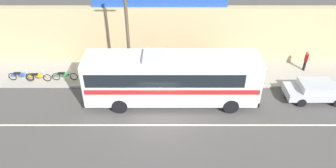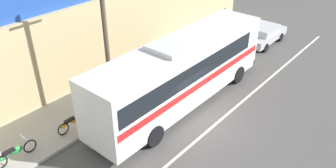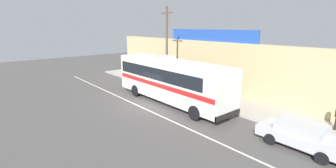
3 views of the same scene
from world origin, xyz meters
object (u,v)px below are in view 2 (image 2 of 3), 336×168
at_px(intercity_bus, 181,70).
at_px(motorcycle_red, 14,152).
at_px(parked_car, 263,34).
at_px(pedestrian_far_right, 161,49).
at_px(pedestrian_near_shop, 224,16).
at_px(utility_pole, 106,38).
at_px(motorcycle_orange, 74,121).

bearing_deg(intercity_bus, motorcycle_red, 162.55).
bearing_deg(motorcycle_red, parked_car, -6.91).
distance_m(motorcycle_red, pedestrian_far_right, 10.96).
bearing_deg(motorcycle_red, intercity_bus, -17.45).
distance_m(intercity_bus, pedestrian_far_right, 4.85).
height_order(parked_car, pedestrian_near_shop, pedestrian_near_shop).
bearing_deg(utility_pole, pedestrian_near_shop, 8.01).
xyz_separation_m(intercity_bus, pedestrian_near_shop, (10.74, 4.03, -0.95)).
xyz_separation_m(motorcycle_red, pedestrian_far_right, (10.87, 1.30, 0.54)).
bearing_deg(parked_car, motorcycle_red, 173.09).
distance_m(motorcycle_orange, pedestrian_far_right, 8.08).
bearing_deg(parked_car, utility_pole, 172.28).
distance_m(intercity_bus, pedestrian_near_shop, 11.51).
bearing_deg(pedestrian_near_shop, parked_car, -98.11).
distance_m(motorcycle_red, pedestrian_near_shop, 18.86).
height_order(motorcycle_red, pedestrian_near_shop, pedestrian_near_shop).
bearing_deg(pedestrian_far_right, motorcycle_red, -173.19).
height_order(utility_pole, pedestrian_near_shop, utility_pole).
distance_m(parked_car, pedestrian_far_right, 8.20).
distance_m(intercity_bus, motorcycle_orange, 5.86).
relative_size(motorcycle_orange, motorcycle_red, 0.96).
relative_size(intercity_bus, parked_car, 2.71).
bearing_deg(pedestrian_near_shop, pedestrian_far_right, -178.59).
relative_size(utility_pole, pedestrian_near_shop, 4.68).
xyz_separation_m(intercity_bus, pedestrian_far_right, (2.81, 3.83, -0.96)).
bearing_deg(parked_car, intercity_bus, -178.20).
distance_m(pedestrian_near_shop, pedestrian_far_right, 7.93).
height_order(parked_car, utility_pole, utility_pole).
height_order(pedestrian_near_shop, pedestrian_far_right, pedestrian_near_shop).
distance_m(intercity_bus, utility_pole, 4.20).
xyz_separation_m(intercity_bus, motorcycle_red, (-8.06, 2.53, -1.50)).
bearing_deg(parked_car, pedestrian_far_right, 154.62).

